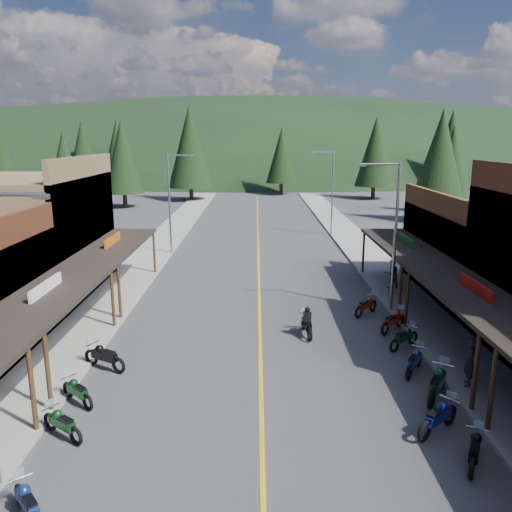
{
  "coord_description": "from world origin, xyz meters",
  "views": [
    {
      "loc": [
        -0.19,
        -17.61,
        9.17
      ],
      "look_at": [
        -0.19,
        8.51,
        3.0
      ],
      "focal_mm": 35.0,
      "sensor_mm": 36.0,
      "label": 1
    }
  ],
  "objects_px": {
    "bike_west_5": "(27,503)",
    "bike_west_7": "(77,390)",
    "bike_east_5": "(475,449)",
    "pine_8": "(65,167)",
    "pine_5": "(451,145)",
    "pedestrian_east_b": "(392,273)",
    "shop_east_3": "(490,253)",
    "pedestrian_east_a": "(470,362)",
    "pine_3": "(282,155)",
    "bike_east_8": "(415,360)",
    "streetlight_1": "(171,199)",
    "bike_east_10": "(393,320)",
    "bike_east_9": "(404,337)",
    "pine_1": "(118,150)",
    "bike_east_7": "(438,382)",
    "bike_west_6": "(62,422)",
    "pine_10": "(122,157)",
    "bike_east_11": "(366,305)",
    "bike_west_8": "(104,355)",
    "rider_on_bike": "(307,323)",
    "pine_2": "(190,147)",
    "shop_west_3": "(26,237)",
    "pine_0": "(2,156)",
    "streetlight_3": "(331,189)",
    "streetlight_2": "(393,231)",
    "pine_7": "(83,149)",
    "pine_9": "(452,162)"
  },
  "relations": [
    {
      "from": "bike_west_5",
      "to": "bike_west_7",
      "type": "height_order",
      "value": "bike_west_5"
    },
    {
      "from": "bike_west_7",
      "to": "bike_east_5",
      "type": "relative_size",
      "value": 0.99
    },
    {
      "from": "pine_8",
      "to": "bike_west_7",
      "type": "distance_m",
      "value": 44.75
    },
    {
      "from": "pine_5",
      "to": "pedestrian_east_b",
      "type": "height_order",
      "value": "pine_5"
    },
    {
      "from": "shop_east_3",
      "to": "pedestrian_east_b",
      "type": "distance_m",
      "value": 5.82
    },
    {
      "from": "bike_east_5",
      "to": "pedestrian_east_a",
      "type": "distance_m",
      "value": 4.86
    },
    {
      "from": "bike_east_5",
      "to": "pedestrian_east_b",
      "type": "xyz_separation_m",
      "value": [
        2.1,
        17.05,
        0.53
      ]
    },
    {
      "from": "pine_3",
      "to": "bike_east_8",
      "type": "xyz_separation_m",
      "value": [
        2.14,
        -65.24,
        -5.92
      ]
    },
    {
      "from": "streetlight_1",
      "to": "pine_5",
      "type": "xyz_separation_m",
      "value": [
        40.95,
        50.0,
        3.53
      ]
    },
    {
      "from": "bike_east_10",
      "to": "bike_east_9",
      "type": "bearing_deg",
      "value": -47.58
    },
    {
      "from": "pedestrian_east_a",
      "to": "bike_east_8",
      "type": "bearing_deg",
      "value": -110.8
    },
    {
      "from": "pine_1",
      "to": "pine_8",
      "type": "distance_m",
      "value": 30.09
    },
    {
      "from": "bike_west_7",
      "to": "bike_east_7",
      "type": "distance_m",
      "value": 12.83
    },
    {
      "from": "pine_3",
      "to": "bike_west_6",
      "type": "relative_size",
      "value": 5.81
    },
    {
      "from": "shop_east_3",
      "to": "bike_east_10",
      "type": "distance_m",
      "value": 9.69
    },
    {
      "from": "pine_10",
      "to": "bike_east_7",
      "type": "bearing_deg",
      "value": -64.61
    },
    {
      "from": "bike_east_5",
      "to": "bike_east_11",
      "type": "height_order",
      "value": "bike_east_11"
    },
    {
      "from": "bike_east_9",
      "to": "shop_east_3",
      "type": "bearing_deg",
      "value": 99.28
    },
    {
      "from": "bike_west_5",
      "to": "bike_east_7",
      "type": "relative_size",
      "value": 0.83
    },
    {
      "from": "pine_10",
      "to": "bike_east_5",
      "type": "bearing_deg",
      "value": -66.37
    },
    {
      "from": "bike_west_8",
      "to": "rider_on_bike",
      "type": "bearing_deg",
      "value": -37.81
    },
    {
      "from": "bike_west_6",
      "to": "bike_east_7",
      "type": "xyz_separation_m",
      "value": [
        12.58,
        2.41,
        0.12
      ]
    },
    {
      "from": "rider_on_bike",
      "to": "bike_east_10",
      "type": "bearing_deg",
      "value": -0.27
    },
    {
      "from": "pine_2",
      "to": "pedestrian_east_a",
      "type": "height_order",
      "value": "pine_2"
    },
    {
      "from": "pine_8",
      "to": "bike_west_8",
      "type": "xyz_separation_m",
      "value": [
        15.66,
        -38.9,
        -5.37
      ]
    },
    {
      "from": "pine_8",
      "to": "pine_2",
      "type": "bearing_deg",
      "value": 56.31
    },
    {
      "from": "bike_west_6",
      "to": "bike_east_10",
      "type": "bearing_deg",
      "value": -19.68
    },
    {
      "from": "pine_10",
      "to": "pine_8",
      "type": "bearing_deg",
      "value": -111.8
    },
    {
      "from": "shop_west_3",
      "to": "bike_west_7",
      "type": "relative_size",
      "value": 5.86
    },
    {
      "from": "pine_0",
      "to": "bike_west_8",
      "type": "relative_size",
      "value": 5.17
    },
    {
      "from": "pine_1",
      "to": "pedestrian_east_b",
      "type": "bearing_deg",
      "value": -60.97
    },
    {
      "from": "streetlight_1",
      "to": "streetlight_3",
      "type": "relative_size",
      "value": 1.0
    },
    {
      "from": "pine_1",
      "to": "pedestrian_east_b",
      "type": "xyz_separation_m",
      "value": [
        32.17,
        -57.97,
        -6.17
      ]
    },
    {
      "from": "streetlight_2",
      "to": "rider_on_bike",
      "type": "distance_m",
      "value": 6.94
    },
    {
      "from": "streetlight_1",
      "to": "pine_8",
      "type": "distance_m",
      "value": 23.51
    },
    {
      "from": "pine_2",
      "to": "bike_west_8",
      "type": "xyz_separation_m",
      "value": [
        3.66,
        -56.9,
        -7.38
      ]
    },
    {
      "from": "pine_7",
      "to": "pine_3",
      "type": "bearing_deg",
      "value": -15.52
    },
    {
      "from": "bike_west_8",
      "to": "pedestrian_east_b",
      "type": "xyz_separation_m",
      "value": [
        14.51,
        10.92,
        0.46
      ]
    },
    {
      "from": "shop_east_3",
      "to": "pedestrian_east_a",
      "type": "xyz_separation_m",
      "value": [
        -6.0,
        -11.8,
        -1.44
      ]
    },
    {
      "from": "shop_west_3",
      "to": "bike_west_6",
      "type": "bearing_deg",
      "value": -63.3
    },
    {
      "from": "shop_west_3",
      "to": "pine_9",
      "type": "height_order",
      "value": "pine_9"
    },
    {
      "from": "pine_7",
      "to": "bike_east_10",
      "type": "height_order",
      "value": "pine_7"
    },
    {
      "from": "pine_1",
      "to": "bike_east_8",
      "type": "bearing_deg",
      "value": -66.48
    },
    {
      "from": "streetlight_3",
      "to": "pine_3",
      "type": "relative_size",
      "value": 0.73
    },
    {
      "from": "pine_2",
      "to": "pine_9",
      "type": "height_order",
      "value": "pine_2"
    },
    {
      "from": "pine_5",
      "to": "pine_8",
      "type": "bearing_deg",
      "value": -150.26
    },
    {
      "from": "streetlight_2",
      "to": "bike_east_7",
      "type": "bearing_deg",
      "value": -93.83
    },
    {
      "from": "shop_east_3",
      "to": "pine_10",
      "type": "relative_size",
      "value": 0.94
    },
    {
      "from": "streetlight_3",
      "to": "bike_west_8",
      "type": "relative_size",
      "value": 3.76
    },
    {
      "from": "streetlight_1",
      "to": "rider_on_bike",
      "type": "bearing_deg",
      "value": -62.07
    }
  ]
}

